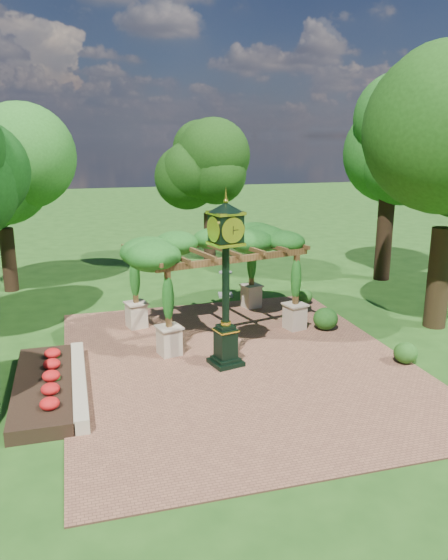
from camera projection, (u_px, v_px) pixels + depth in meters
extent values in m
plane|color=#1E4714|center=(248.00, 377.00, 15.40)|extent=(120.00, 120.00, 0.00)
cube|color=brown|center=(238.00, 363.00, 16.32)|extent=(10.00, 12.00, 0.04)
cube|color=#C6B793|center=(79.00, 382.00, 14.60)|extent=(0.35, 5.00, 0.40)
cube|color=red|center=(44.00, 387.00, 14.37)|extent=(1.50, 5.00, 0.36)
cube|color=black|center=(226.00, 362.00, 16.15)|extent=(1.03, 1.03, 0.13)
cube|color=black|center=(226.00, 344.00, 16.00)|extent=(0.65, 0.65, 0.96)
cube|color=yellow|center=(226.00, 330.00, 15.89)|extent=(0.72, 0.72, 0.04)
cylinder|color=black|center=(226.00, 284.00, 15.54)|extent=(0.26, 0.26, 2.46)
cube|color=black|center=(226.00, 228.00, 15.13)|extent=(0.91, 0.91, 0.75)
cylinder|color=white|center=(233.00, 230.00, 14.80)|extent=(0.63, 0.18, 0.64)
cone|color=black|center=(226.00, 207.00, 14.98)|extent=(1.16, 1.16, 0.27)
sphere|color=yellow|center=(226.00, 201.00, 14.94)|extent=(0.15, 0.15, 0.15)
cube|color=#C4B092|center=(169.00, 341.00, 16.80)|extent=(0.75, 0.75, 0.86)
cube|color=brown|center=(168.00, 299.00, 16.46)|extent=(0.18, 0.18, 1.77)
cube|color=#C4B092|center=(295.00, 317.00, 19.06)|extent=(0.75, 0.75, 0.86)
cube|color=brown|center=(296.00, 279.00, 18.71)|extent=(0.18, 0.18, 1.77)
cube|color=#C4B092|center=(136.00, 315.00, 19.22)|extent=(0.75, 0.75, 0.86)
cube|color=brown|center=(135.00, 278.00, 18.87)|extent=(0.18, 0.18, 1.77)
cube|color=#C4B092|center=(251.00, 296.00, 21.48)|extent=(0.75, 0.75, 0.86)
cube|color=brown|center=(252.00, 263.00, 21.13)|extent=(0.18, 0.18, 1.77)
cube|color=brown|center=(236.00, 259.00, 17.34)|extent=(5.42, 1.42, 0.21)
cube|color=brown|center=(196.00, 244.00, 19.76)|extent=(5.42, 1.42, 0.21)
ellipsoid|color=#1C5919|center=(215.00, 244.00, 18.48)|extent=(6.19, 4.63, 0.96)
cube|color=gray|center=(225.00, 295.00, 23.17)|extent=(0.69, 0.69, 0.11)
cylinder|color=gray|center=(225.00, 284.00, 23.05)|extent=(0.35, 0.35, 0.96)
cylinder|color=gray|center=(225.00, 272.00, 22.92)|extent=(0.65, 0.65, 0.05)
ellipsoid|color=#215117|center=(406.00, 353.00, 16.19)|extent=(0.87, 0.87, 0.63)
ellipsoid|color=#1C4B15|center=(326.00, 319.00, 18.99)|extent=(0.97, 0.97, 0.77)
ellipsoid|color=#28621C|center=(304.00, 297.00, 21.92)|extent=(0.84, 0.84, 0.59)
cylinder|color=black|center=(9.00, 260.00, 23.67)|extent=(0.62, 0.62, 2.78)
ellipsoid|color=#24611B|center=(0.00, 176.00, 22.76)|extent=(4.09, 4.09, 4.38)
cylinder|color=black|center=(210.00, 239.00, 28.39)|extent=(0.61, 0.61, 2.76)
ellipsoid|color=#16360D|center=(209.00, 170.00, 27.48)|extent=(3.49, 3.49, 4.36)
cylinder|color=black|center=(384.00, 240.00, 25.48)|extent=(0.74, 0.74, 3.78)
ellipsoid|color=#1F5819|center=(392.00, 132.00, 24.24)|extent=(4.23, 4.23, 5.97)
cylinder|color=#352615|center=(439.00, 278.00, 19.07)|extent=(0.77, 0.77, 3.56)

